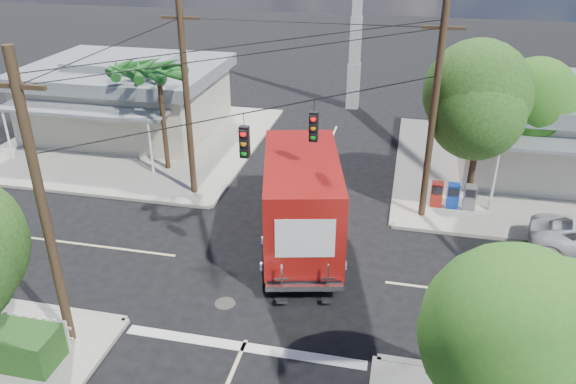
% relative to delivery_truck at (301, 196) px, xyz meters
% --- Properties ---
extents(ground, '(120.00, 120.00, 0.00)m').
position_rel_delivery_truck_xyz_m(ground, '(-0.44, -2.30, -1.93)').
color(ground, black).
rests_on(ground, ground).
extents(sidewalk_ne, '(14.12, 14.12, 0.14)m').
position_rel_delivery_truck_xyz_m(sidewalk_ne, '(10.44, 8.58, -1.86)').
color(sidewalk_ne, gray).
rests_on(sidewalk_ne, ground).
extents(sidewalk_nw, '(14.12, 14.12, 0.14)m').
position_rel_delivery_truck_xyz_m(sidewalk_nw, '(-11.32, 8.58, -1.86)').
color(sidewalk_nw, gray).
rests_on(sidewalk_nw, ground).
extents(road_markings, '(32.00, 32.00, 0.01)m').
position_rel_delivery_truck_xyz_m(road_markings, '(-0.44, -3.77, -1.92)').
color(road_markings, beige).
rests_on(road_markings, ground).
extents(building_nw, '(10.80, 10.20, 4.30)m').
position_rel_delivery_truck_xyz_m(building_nw, '(-12.44, 10.16, 0.29)').
color(building_nw, beige).
rests_on(building_nw, sidewalk_nw).
extents(radio_tower, '(0.80, 0.80, 17.00)m').
position_rel_delivery_truck_xyz_m(radio_tower, '(0.06, 17.70, 3.71)').
color(radio_tower, silver).
rests_on(radio_tower, ground).
extents(tree_ne_front, '(4.21, 4.14, 6.66)m').
position_rel_delivery_truck_xyz_m(tree_ne_front, '(6.77, 4.46, 2.84)').
color(tree_ne_front, '#422D1C').
rests_on(tree_ne_front, sidewalk_ne).
extents(tree_ne_back, '(3.77, 3.66, 5.82)m').
position_rel_delivery_truck_xyz_m(tree_ne_back, '(9.37, 6.66, 2.26)').
color(tree_ne_back, '#422D1C').
rests_on(tree_ne_back, sidewalk_ne).
extents(tree_se, '(3.67, 3.54, 5.62)m').
position_rel_delivery_truck_xyz_m(tree_se, '(6.57, -9.54, 2.11)').
color(tree_se, '#422D1C').
rests_on(tree_se, sidewalk_se).
extents(palm_nw_front, '(3.01, 3.08, 5.59)m').
position_rel_delivery_truck_xyz_m(palm_nw_front, '(-7.94, 5.20, 3.11)').
color(palm_nw_front, '#422D1C').
rests_on(palm_nw_front, sidewalk_nw).
extents(palm_nw_back, '(3.01, 3.08, 5.19)m').
position_rel_delivery_truck_xyz_m(palm_nw_back, '(-9.94, 6.70, 2.74)').
color(palm_nw_back, '#422D1C').
rests_on(palm_nw_back, sidewalk_nw).
extents(utility_poles, '(12.00, 10.68, 9.00)m').
position_rel_delivery_truck_xyz_m(utility_poles, '(-2.03, -0.70, 2.74)').
color(utility_poles, '#473321').
rests_on(utility_poles, ground).
extents(vending_boxes, '(1.90, 0.50, 1.10)m').
position_rel_delivery_truck_xyz_m(vending_boxes, '(6.06, 3.90, -1.24)').
color(vending_boxes, '#A11E15').
rests_on(vending_boxes, sidewalk_ne).
extents(delivery_truck, '(4.52, 9.13, 3.80)m').
position_rel_delivery_truck_xyz_m(delivery_truck, '(0.00, 0.00, 0.00)').
color(delivery_truck, black).
rests_on(delivery_truck, ground).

